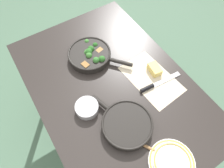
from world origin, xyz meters
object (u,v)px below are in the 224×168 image
Objects in this scene: skillet_eggs at (127,124)px; wooden_spoon at (148,147)px; skillet_broccoli at (90,55)px; prep_bowl_steel at (87,108)px; grater_knife at (155,85)px; cheese_block at (155,69)px; dinner_plate_stack at (172,162)px.

wooden_spoon is at bearing 173.72° from skillet_eggs.
prep_bowl_steel is (-0.31, 0.19, -0.01)m from skillet_broccoli.
prep_bowl_steel is (0.08, 0.41, 0.01)m from grater_knife.
prep_bowl_steel is at bearing 90.47° from cheese_block.
grater_knife is 0.43m from dinner_plate_stack.
prep_bowl_steel is (0.46, 0.21, 0.01)m from dinner_plate_stack.
skillet_eggs is 0.28m from dinner_plate_stack.
skillet_broccoli is 1.60× the size of dinner_plate_stack.
skillet_broccoli is at bearing -23.89° from skillet_eggs.
wooden_spoon is 1.31× the size of grater_knife.
grater_knife is at bearing -73.66° from wooden_spoon.
grater_knife is at bearing -28.02° from dinner_plate_stack.
dinner_plate_stack is (-0.12, -0.05, 0.01)m from wooden_spoon.
cheese_block is 0.74× the size of prep_bowl_steel.
skillet_eggs reaches higher than dinner_plate_stack.
prep_bowl_steel reaches higher than grater_knife.
cheese_block is (0.08, -0.06, 0.01)m from grater_knife.
wooden_spoon is at bearing 137.59° from cheese_block.
prep_bowl_steel is at bearing -5.23° from wooden_spoon.
dinner_plate_stack is at bearing 174.67° from wooden_spoon.
cheese_block reaches higher than grater_knife.
cheese_block is (0.20, -0.34, -0.00)m from skillet_eggs.
cheese_block is at bearing 58.17° from grater_knife.
wooden_spoon is (-0.65, 0.04, -0.02)m from skillet_broccoli.
dinner_plate_stack is (-0.46, 0.26, -0.01)m from cheese_block.
skillet_broccoli is 0.97× the size of skillet_eggs.
dinner_plate_stack is at bearing -155.73° from prep_bowl_steel.
skillet_eggs is 1.34× the size of grater_knife.
wooden_spoon is 0.47m from cheese_block.
skillet_broccoli is 0.51m from skillet_eggs.
skillet_eggs is at bearing -19.39° from wooden_spoon.
wooden_spoon is 0.13m from dinner_plate_stack.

